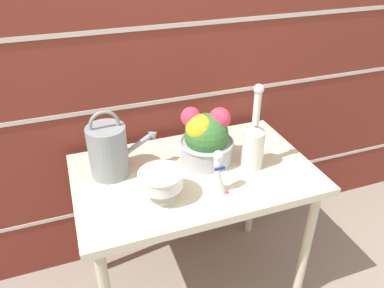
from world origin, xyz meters
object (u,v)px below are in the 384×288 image
object	(u,v)px
watering_can	(109,150)
flower_planter	(206,138)
figurine_vase	(217,176)
crystal_pedestal_bowl	(161,180)

from	to	relation	value
watering_can	flower_planter	world-z (taller)	watering_can
flower_planter	figurine_vase	distance (m)	0.23
crystal_pedestal_bowl	figurine_vase	size ratio (longest dim) A/B	0.93
watering_can	crystal_pedestal_bowl	xyz separation A→B (m)	(0.16, -0.24, -0.03)
flower_planter	crystal_pedestal_bowl	bearing A→B (deg)	-143.57
flower_planter	figurine_vase	bearing A→B (deg)	-100.04
watering_can	figurine_vase	world-z (taller)	watering_can
flower_planter	watering_can	bearing A→B (deg)	173.86
watering_can	crystal_pedestal_bowl	size ratio (longest dim) A/B	1.72
crystal_pedestal_bowl	figurine_vase	distance (m)	0.22
figurine_vase	crystal_pedestal_bowl	bearing A→B (deg)	171.00
watering_can	figurine_vase	distance (m)	0.47
watering_can	flower_planter	xyz separation A→B (m)	(0.42, -0.05, -0.00)
watering_can	figurine_vase	size ratio (longest dim) A/B	1.60
watering_can	figurine_vase	bearing A→B (deg)	-35.70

